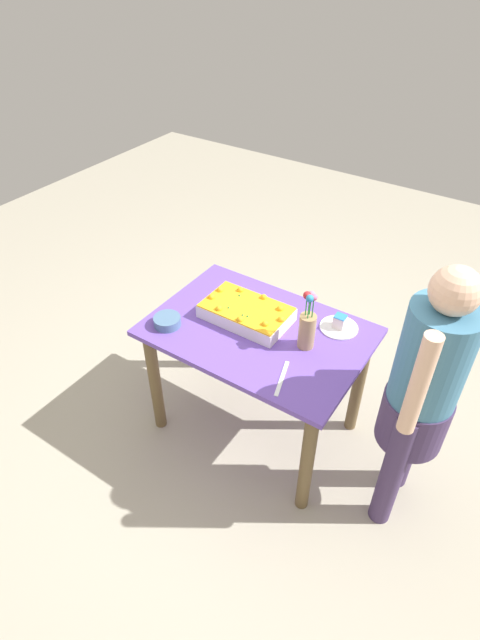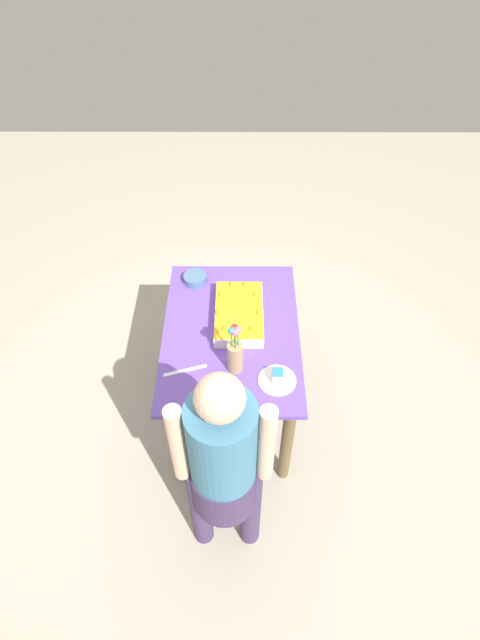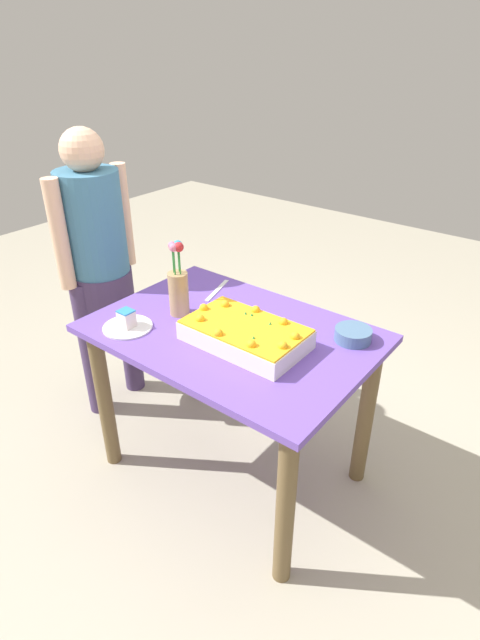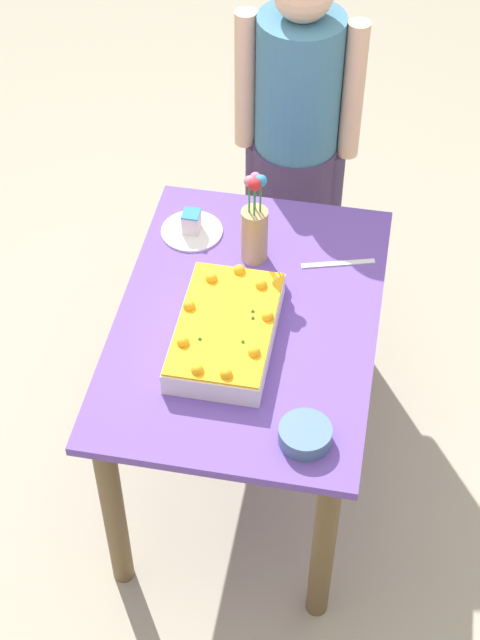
{
  "view_description": "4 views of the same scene",
  "coord_description": "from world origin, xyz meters",
  "px_view_note": "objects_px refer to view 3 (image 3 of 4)",
  "views": [
    {
      "loc": [
        1.04,
        -1.74,
        2.48
      ],
      "look_at": [
        -0.09,
        -0.04,
        0.84
      ],
      "focal_mm": 28.0,
      "sensor_mm": 36.0,
      "label": 1
    },
    {
      "loc": [
        1.92,
        0.06,
        2.95
      ],
      "look_at": [
        -0.06,
        0.05,
        0.82
      ],
      "focal_mm": 28.0,
      "sensor_mm": 36.0,
      "label": 2
    },
    {
      "loc": [
        -1.11,
        1.37,
        1.82
      ],
      "look_at": [
        0.0,
        -0.06,
        0.8
      ],
      "focal_mm": 28.0,
      "sensor_mm": 36.0,
      "label": 3
    },
    {
      "loc": [
        -2.03,
        -0.36,
        2.93
      ],
      "look_at": [
        -0.12,
        0.0,
        0.89
      ],
      "focal_mm": 55.0,
      "sensor_mm": 36.0,
      "label": 4
    }
  ],
  "objects_px": {
    "cake_knife": "(217,290)",
    "person_standing": "(99,261)",
    "serving_plate_with_slice": "(127,323)",
    "fruit_bowl": "(353,335)",
    "sheet_cake": "(245,334)",
    "flower_vase": "(178,288)"
  },
  "relations": [
    {
      "from": "cake_knife",
      "to": "person_standing",
      "type": "height_order",
      "value": "person_standing"
    },
    {
      "from": "person_standing",
      "to": "cake_knife",
      "type": "bearing_deg",
      "value": 20.82
    },
    {
      "from": "serving_plate_with_slice",
      "to": "person_standing",
      "type": "bearing_deg",
      "value": -27.48
    },
    {
      "from": "fruit_bowl",
      "to": "sheet_cake",
      "type": "bearing_deg",
      "value": 41.12
    },
    {
      "from": "cake_knife",
      "to": "flower_vase",
      "type": "xyz_separation_m",
      "value": [
        -0.02,
        0.27,
        0.12
      ]
    },
    {
      "from": "sheet_cake",
      "to": "person_standing",
      "type": "xyz_separation_m",
      "value": [
        0.98,
        -0.07,
        0.03
      ]
    },
    {
      "from": "serving_plate_with_slice",
      "to": "cake_knife",
      "type": "distance_m",
      "value": 0.5
    },
    {
      "from": "sheet_cake",
      "to": "flower_vase",
      "type": "distance_m",
      "value": 0.38
    },
    {
      "from": "fruit_bowl",
      "to": "person_standing",
      "type": "height_order",
      "value": "person_standing"
    },
    {
      "from": "fruit_bowl",
      "to": "person_standing",
      "type": "xyz_separation_m",
      "value": [
        1.3,
        0.21,
        0.05
      ]
    },
    {
      "from": "serving_plate_with_slice",
      "to": "fruit_bowl",
      "type": "bearing_deg",
      "value": -148.0
    },
    {
      "from": "serving_plate_with_slice",
      "to": "cake_knife",
      "type": "xyz_separation_m",
      "value": [
        -0.07,
        -0.5,
        -0.02
      ]
    },
    {
      "from": "sheet_cake",
      "to": "serving_plate_with_slice",
      "type": "xyz_separation_m",
      "value": [
        0.46,
        0.21,
        -0.02
      ]
    },
    {
      "from": "sheet_cake",
      "to": "serving_plate_with_slice",
      "type": "bearing_deg",
      "value": 24.23
    },
    {
      "from": "serving_plate_with_slice",
      "to": "flower_vase",
      "type": "xyz_separation_m",
      "value": [
        -0.08,
        -0.22,
        0.1
      ]
    },
    {
      "from": "sheet_cake",
      "to": "flower_vase",
      "type": "bearing_deg",
      "value": -2.89
    },
    {
      "from": "person_standing",
      "to": "sheet_cake",
      "type": "bearing_deg",
      "value": -3.87
    },
    {
      "from": "sheet_cake",
      "to": "cake_knife",
      "type": "distance_m",
      "value": 0.49
    },
    {
      "from": "cake_knife",
      "to": "flower_vase",
      "type": "bearing_deg",
      "value": -12.77
    },
    {
      "from": "sheet_cake",
      "to": "serving_plate_with_slice",
      "type": "height_order",
      "value": "sheet_cake"
    },
    {
      "from": "sheet_cake",
      "to": "fruit_bowl",
      "type": "relative_size",
      "value": 3.23
    },
    {
      "from": "cake_knife",
      "to": "person_standing",
      "type": "xyz_separation_m",
      "value": [
        0.59,
        0.22,
        0.07
      ]
    }
  ]
}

